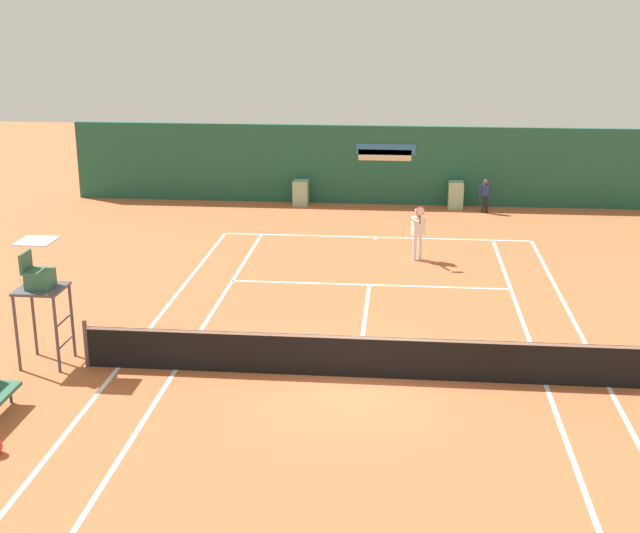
# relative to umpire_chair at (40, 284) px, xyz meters

# --- Properties ---
(ground_plane) EXTENTS (80.00, 80.00, 0.01)m
(ground_plane) POSITION_rel_umpire_chair_xyz_m (6.96, 0.49, -1.87)
(ground_plane) COLOR #BC6038
(tennis_net) EXTENTS (12.10, 0.10, 1.07)m
(tennis_net) POSITION_rel_umpire_chair_xyz_m (6.96, -0.09, -1.36)
(tennis_net) COLOR #4C4C51
(tennis_net) RESTS_ON ground_plane
(sponsor_back_wall) EXTENTS (25.00, 1.02, 3.14)m
(sponsor_back_wall) POSITION_rel_umpire_chair_xyz_m (6.96, 16.89, -0.35)
(sponsor_back_wall) COLOR #1E5642
(sponsor_back_wall) RESTS_ON ground_plane
(umpire_chair) EXTENTS (1.00, 1.00, 2.86)m
(umpire_chair) POSITION_rel_umpire_chair_xyz_m (0.00, 0.00, 0.00)
(umpire_chair) COLOR #47474C
(umpire_chair) RESTS_ON ground_plane
(player_on_baseline) EXTENTS (0.49, 0.85, 1.86)m
(player_on_baseline) POSITION_rel_umpire_chair_xyz_m (8.35, 8.98, -0.89)
(player_on_baseline) COLOR white
(player_on_baseline) RESTS_ON ground_plane
(ball_kid_left_post) EXTENTS (0.44, 0.18, 1.31)m
(ball_kid_left_post) POSITION_rel_umpire_chair_xyz_m (11.01, 15.68, -1.12)
(ball_kid_left_post) COLOR black
(ball_kid_left_post) RESTS_ON ground_plane
(tennis_ball_near_service_line) EXTENTS (0.07, 0.07, 0.07)m
(tennis_ball_near_service_line) POSITION_rel_umpire_chair_xyz_m (8.99, 8.61, -1.84)
(tennis_ball_near_service_line) COLOR #CCE033
(tennis_ball_near_service_line) RESTS_ON ground_plane
(tennis_ball_mid_court) EXTENTS (0.07, 0.07, 0.07)m
(tennis_ball_mid_court) POSITION_rel_umpire_chair_xyz_m (9.99, 2.16, -1.84)
(tennis_ball_mid_court) COLOR #CCE033
(tennis_ball_mid_court) RESTS_ON ground_plane
(tennis_ball_by_sideline) EXTENTS (0.07, 0.07, 0.07)m
(tennis_ball_by_sideline) POSITION_rel_umpire_chair_xyz_m (9.38, 7.76, -1.84)
(tennis_ball_by_sideline) COLOR #CCE033
(tennis_ball_by_sideline) RESTS_ON ground_plane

